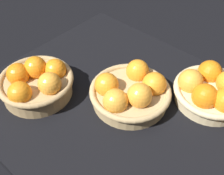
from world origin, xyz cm
name	(u,v)px	position (x,y,z in cm)	size (l,w,h in cm)	color
market_tray	(119,106)	(0.00, 0.00, 1.50)	(84.00, 72.00, 3.00)	black
basket_far_right	(211,91)	(19.91, 19.38, 7.22)	(23.09, 23.09, 10.10)	#D3BC8C
basket_center	(130,92)	(1.94, 2.75, 7.11)	(24.75, 24.75, 10.45)	tan
basket_near_left	(36,83)	(-21.78, -14.04, 7.78)	(23.37, 23.37, 11.50)	tan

